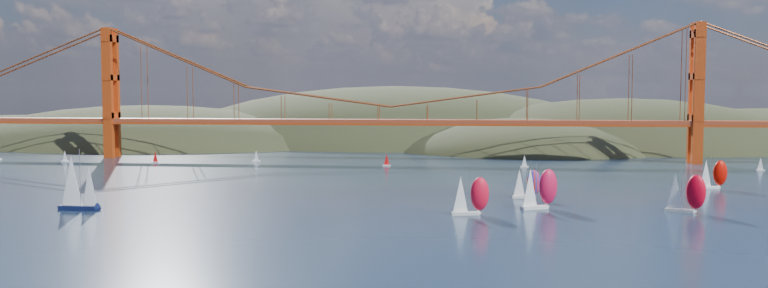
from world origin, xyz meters
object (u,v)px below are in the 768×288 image
racer_1 (539,188)px  racer_3 (713,174)px  racer_2 (685,192)px  sloop_navy (77,183)px  racer_rwb (526,183)px  racer_0 (470,195)px

racer_1 → racer_3: racer_1 is taller
racer_1 → racer_3: 69.31m
racer_2 → racer_3: bearing=90.6°
sloop_navy → racer_3: sloop_navy is taller
racer_2 → sloop_navy: bearing=-150.0°
sloop_navy → racer_2: 143.96m
racer_rwb → sloop_navy: bearing=-170.0°
racer_3 → racer_2: bearing=-123.6°
racer_1 → racer_rwb: 18.03m
racer_1 → racer_rwb: bearing=70.2°
sloop_navy → racer_1: size_ratio=1.35×
racer_1 → racer_3: bearing=14.0°
racer_1 → racer_2: (33.60, -1.29, -0.31)m
sloop_navy → racer_3: size_ratio=1.57×
racer_2 → racer_3: racer_2 is taller
racer_0 → racer_1: bearing=21.5°
racer_2 → racer_3: (20.21, 44.97, -0.41)m
racer_rwb → racer_2: bearing=-35.2°
racer_1 → racer_2: bearing=-27.2°
sloop_navy → racer_rwb: size_ratio=1.71×
racer_0 → racer_1: (16.57, 10.78, 0.47)m
racer_2 → racer_3: size_ratio=1.09×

